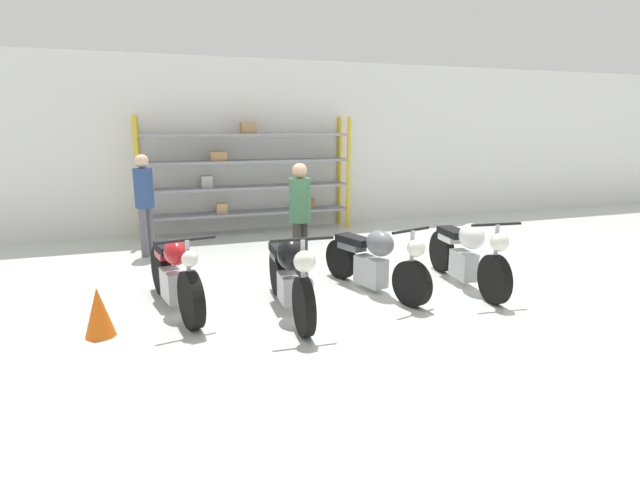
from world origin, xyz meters
TOP-DOWN VIEW (x-y plane):
  - ground_plane at (0.00, 0.00)m, footprint 30.00×30.00m
  - back_wall at (0.00, 4.91)m, footprint 30.00×0.08m
  - shelving_rack at (-0.19, 4.55)m, footprint 4.39×0.63m
  - motorcycle_red at (-1.94, 0.24)m, footprint 0.72×2.01m
  - motorcycle_black at (-0.64, -0.35)m, footprint 0.68×2.06m
  - motorcycle_grey at (0.67, 0.09)m, footprint 0.83×2.00m
  - motorcycle_white at (1.99, -0.13)m, footprint 0.68×2.12m
  - person_browsing at (-2.24, 3.14)m, footprint 0.45×0.45m
  - person_near_rack at (-0.05, 1.16)m, footprint 0.45×0.45m
  - traffic_cone at (-2.76, -0.35)m, footprint 0.32×0.32m

SIDE VIEW (x-z plane):
  - ground_plane at x=0.00m, z-range 0.00..0.00m
  - traffic_cone at x=-2.76m, z-range 0.00..0.55m
  - motorcycle_red at x=-1.94m, z-range -0.08..0.95m
  - motorcycle_grey at x=0.67m, z-range -0.06..0.93m
  - motorcycle_white at x=1.99m, z-range -0.04..0.99m
  - motorcycle_black at x=-0.64m, z-range -0.04..1.04m
  - person_near_rack at x=-0.05m, z-range 0.15..1.84m
  - person_browsing at x=-2.24m, z-range 0.16..1.92m
  - shelving_rack at x=-0.19m, z-range 0.03..2.45m
  - back_wall at x=0.00m, z-range 0.00..3.60m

